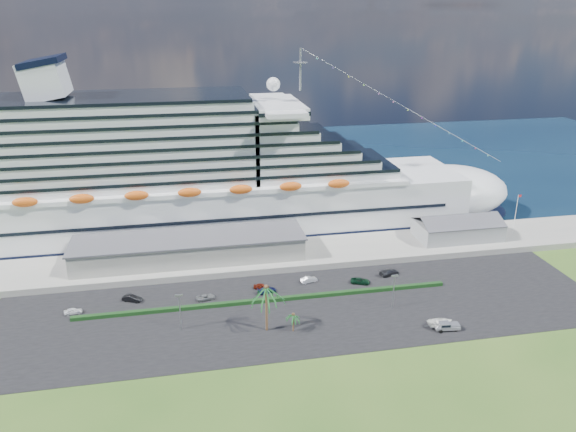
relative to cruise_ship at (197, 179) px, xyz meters
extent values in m
plane|color=#2F531B|center=(21.53, -64.00, -16.69)|extent=(420.00, 420.00, 0.00)
cube|color=black|center=(21.53, -53.00, -16.63)|extent=(140.00, 38.00, 0.12)
cube|color=gray|center=(21.53, -24.00, -15.79)|extent=(240.00, 20.00, 1.80)
cube|color=black|center=(21.53, 66.00, -16.68)|extent=(420.00, 160.00, 0.02)
cube|color=silver|center=(1.53, 0.00, -8.69)|extent=(160.00, 30.00, 16.00)
ellipsoid|color=silver|center=(81.53, 0.00, -8.69)|extent=(40.00, 30.00, 16.00)
cube|color=black|center=(1.53, 0.00, -15.49)|extent=(164.00, 30.60, 2.40)
cube|color=silver|center=(-10.47, 0.00, 12.91)|extent=(128.00, 26.00, 24.80)
cube|color=silver|center=(24.33, 0.00, 20.71)|extent=(14.00, 38.00, 3.20)
cube|color=silver|center=(-38.47, 0.00, 30.31)|extent=(11.58, 14.00, 11.58)
cylinder|color=gray|center=(31.53, 0.00, 31.31)|extent=(0.70, 0.70, 12.00)
ellipsoid|color=#D35413|center=(-2.47, -15.80, 1.11)|extent=(90.00, 2.40, 2.60)
ellipsoid|color=#D35413|center=(-2.47, 15.80, 1.11)|extent=(90.00, 2.40, 2.60)
cube|color=black|center=(1.53, 0.00, -7.89)|extent=(144.00, 30.40, 0.90)
cube|color=gray|center=(-3.47, -24.00, -11.89)|extent=(60.00, 14.00, 6.00)
cube|color=#4C4C54|center=(-3.47, -24.00, -8.79)|extent=(61.00, 15.00, 0.40)
cube|color=gray|center=(73.53, -24.00, -12.49)|extent=(24.00, 12.00, 4.80)
cube|color=#4C4C54|center=(73.53, -27.00, -8.89)|extent=(24.00, 6.31, 2.74)
cube|color=#4C4C54|center=(73.53, -21.00, -8.89)|extent=(24.00, 6.31, 2.74)
cylinder|color=silver|center=(91.53, -24.00, -8.89)|extent=(0.16, 0.16, 12.00)
cube|color=red|center=(92.03, -24.00, -3.29)|extent=(1.00, 0.04, 0.70)
cube|color=black|center=(13.53, -48.00, -16.12)|extent=(88.00, 1.10, 0.90)
cylinder|color=gray|center=(-6.47, -56.00, -12.57)|extent=(0.24, 0.24, 8.00)
cube|color=gray|center=(-6.47, -56.00, -8.47)|extent=(1.60, 0.35, 0.35)
cylinder|color=gray|center=(41.53, -56.00, -12.57)|extent=(0.24, 0.24, 8.00)
cube|color=gray|center=(41.53, -56.00, -8.47)|extent=(1.60, 0.35, 0.35)
cylinder|color=#47301E|center=(11.53, -60.00, -11.44)|extent=(0.54, 0.54, 10.50)
sphere|color=#47301E|center=(11.53, -60.00, -6.19)|extent=(0.98, 0.98, 0.98)
cylinder|color=#47301E|center=(17.03, -61.50, -14.59)|extent=(0.35, 0.35, 4.20)
sphere|color=#47301E|center=(17.03, -61.50, -12.49)|extent=(0.73, 0.73, 0.73)
imported|color=white|center=(-30.35, -44.97, -15.90)|extent=(4.09, 2.01, 1.34)
imported|color=black|center=(-17.58, -41.66, -15.81)|extent=(4.89, 3.32, 1.53)
imported|color=gray|center=(-0.55, -44.14, -15.96)|extent=(4.77, 2.95, 1.23)
imported|color=#161D50|center=(14.17, -43.51, -15.90)|extent=(5.00, 3.00, 1.36)
imported|color=#631A0D|center=(13.16, -41.27, -15.92)|extent=(4.06, 2.32, 1.30)
imported|color=silver|center=(25.45, -40.14, -15.86)|extent=(4.55, 2.46, 1.42)
imported|color=black|center=(37.88, -43.22, -15.91)|extent=(5.27, 3.80, 1.33)
imported|color=black|center=(46.65, -40.12, -15.78)|extent=(5.88, 3.80, 1.59)
cylinder|color=black|center=(47.65, -68.37, -16.18)|extent=(0.80, 0.35, 0.78)
cylinder|color=black|center=(47.65, -66.51, -16.18)|extent=(0.80, 0.35, 0.78)
cylinder|color=black|center=(51.07, -68.37, -16.18)|extent=(0.80, 0.35, 0.78)
cylinder|color=black|center=(51.07, -66.51, -16.18)|extent=(0.80, 0.35, 0.78)
cube|color=#A6A8AD|center=(49.51, -67.44, -15.84)|extent=(5.44, 2.48, 0.68)
cube|color=#A6A8AD|center=(50.92, -67.44, -15.45)|extent=(2.52, 2.13, 0.54)
cube|color=#A6A8AD|center=(48.83, -67.44, -15.16)|extent=(2.32, 2.06, 0.93)
cube|color=black|center=(48.83, -67.44, -15.06)|extent=(2.14, 2.09, 0.54)
cube|color=#A6A8AD|center=(47.26, -67.44, -15.65)|extent=(1.06, 1.93, 0.34)
cube|color=gray|center=(48.52, -65.99, -15.97)|extent=(5.13, 1.98, 0.13)
cylinder|color=gray|center=(46.20, -65.99, -15.97)|extent=(2.44, 0.14, 0.09)
cylinder|color=black|center=(48.97, -66.99, -16.22)|extent=(0.71, 0.26, 0.71)
cylinder|color=black|center=(48.97, -65.00, -16.22)|extent=(0.71, 0.26, 0.71)
imported|color=white|center=(48.52, -65.99, -15.32)|extent=(5.69, 4.12, 1.16)
camera|label=1|loc=(-3.91, -162.96, 48.77)|focal=35.00mm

